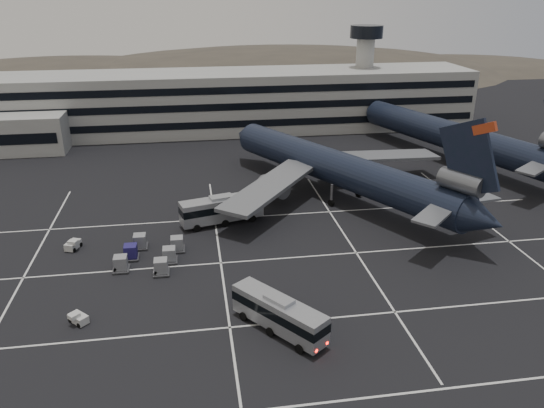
{
  "coord_description": "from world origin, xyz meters",
  "views": [
    {
      "loc": [
        -8.8,
        -56.1,
        32.88
      ],
      "look_at": [
        1.69,
        10.62,
        5.0
      ],
      "focal_mm": 35.0,
      "sensor_mm": 36.0,
      "label": 1
    }
  ],
  "objects": [
    {
      "name": "ground",
      "position": [
        0.0,
        0.0,
        0.0
      ],
      "size": [
        260.0,
        260.0,
        0.0
      ],
      "primitive_type": "plane",
      "color": "black",
      "rests_on": "ground"
    },
    {
      "name": "trijet_far",
      "position": [
        42.92,
        38.69,
        5.43
      ],
      "size": [
        27.03,
        56.03,
        18.08
      ],
      "rotation": [
        0.0,
        0.0,
        0.33
      ],
      "color": "black",
      "rests_on": "ground"
    },
    {
      "name": "tug_a",
      "position": [
        -25.41,
        10.96,
        0.66
      ],
      "size": [
        2.14,
        2.66,
        1.5
      ],
      "rotation": [
        0.0,
        0.0,
        -0.36
      ],
      "color": "#BCBBB7",
      "rests_on": "ground"
    },
    {
      "name": "hills",
      "position": [
        17.99,
        170.0,
        -12.07
      ],
      "size": [
        352.0,
        180.0,
        44.0
      ],
      "color": "#38332B",
      "rests_on": "ground"
    },
    {
      "name": "uld_cluster",
      "position": [
        -14.94,
        6.24,
        0.94
      ],
      "size": [
        9.45,
        10.33,
        1.93
      ],
      "rotation": [
        0.0,
        0.0,
        -0.31
      ],
      "color": "#2D2D30",
      "rests_on": "ground"
    },
    {
      "name": "trijet_main",
      "position": [
        14.92,
        23.17,
        5.25
      ],
      "size": [
        42.13,
        52.76,
        18.08
      ],
      "rotation": [
        0.0,
        0.0,
        0.51
      ],
      "color": "black",
      "rests_on": "ground"
    },
    {
      "name": "terminal",
      "position": [
        -2.95,
        71.14,
        6.93
      ],
      "size": [
        125.0,
        26.0,
        24.0
      ],
      "color": "gray",
      "rests_on": "ground"
    },
    {
      "name": "lane_markings",
      "position": [
        0.95,
        0.72,
        0.01
      ],
      "size": [
        90.0,
        55.62,
        0.01
      ],
      "color": "silver",
      "rests_on": "ground"
    },
    {
      "name": "bus_near",
      "position": [
        -1.04,
        -11.31,
        2.18
      ],
      "size": [
        8.92,
        10.56,
        3.99
      ],
      "rotation": [
        0.0,
        0.0,
        0.65
      ],
      "color": "gray",
      "rests_on": "ground"
    },
    {
      "name": "bus_far",
      "position": [
        -4.95,
        16.36,
        2.39
      ],
      "size": [
        12.67,
        5.93,
        4.36
      ],
      "rotation": [
        0.0,
        0.0,
        1.83
      ],
      "color": "gray",
      "rests_on": "ground"
    },
    {
      "name": "tug_b",
      "position": [
        -21.56,
        -6.72,
        0.6
      ],
      "size": [
        2.36,
        2.37,
        1.35
      ],
      "rotation": [
        0.0,
        0.0,
        0.78
      ],
      "color": "#BCBBB7",
      "rests_on": "ground"
    }
  ]
}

